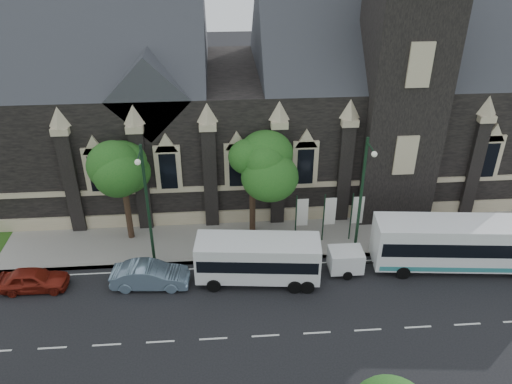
{
  "coord_description": "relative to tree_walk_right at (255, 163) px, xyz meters",
  "views": [
    {
      "loc": [
        0.83,
        -21.14,
        21.65
      ],
      "look_at": [
        2.91,
        6.0,
        6.13
      ],
      "focal_mm": 35.6,
      "sensor_mm": 36.0,
      "label": 1
    }
  ],
  "objects": [
    {
      "name": "ground",
      "position": [
        -3.21,
        -10.71,
        -5.82
      ],
      "size": [
        160.0,
        160.0,
        0.0
      ],
      "primitive_type": "plane",
      "color": "black",
      "rests_on": "ground"
    },
    {
      "name": "sidewalk",
      "position": [
        -3.21,
        -1.21,
        -5.74
      ],
      "size": [
        80.0,
        5.0,
        0.15
      ],
      "primitive_type": "cube",
      "color": "gray",
      "rests_on": "ground"
    },
    {
      "name": "museum",
      "position": [
        1.9,
        8.07,
        2.35
      ],
      "size": [
        40.0,
        17.7,
        29.9
      ],
      "color": "black",
      "rests_on": "ground"
    },
    {
      "name": "tree_walk_right",
      "position": [
        0.0,
        0.0,
        0.0
      ],
      "size": [
        4.08,
        4.08,
        7.8
      ],
      "color": "black",
      "rests_on": "ground"
    },
    {
      "name": "tree_walk_left",
      "position": [
        -9.01,
        -0.01,
        -0.08
      ],
      "size": [
        3.91,
        3.91,
        7.64
      ],
      "color": "black",
      "rests_on": "ground"
    },
    {
      "name": "street_lamp_near",
      "position": [
        6.79,
        -3.62,
        -0.71
      ],
      "size": [
        0.36,
        1.88,
        9.0
      ],
      "color": "#16321E",
      "rests_on": "ground"
    },
    {
      "name": "street_lamp_mid",
      "position": [
        -7.21,
        -3.62,
        -0.71
      ],
      "size": [
        0.36,
        1.88,
        9.0
      ],
      "color": "#16321E",
      "rests_on": "ground"
    },
    {
      "name": "banner_flag_left",
      "position": [
        3.08,
        -1.71,
        -3.43
      ],
      "size": [
        0.9,
        0.1,
        4.0
      ],
      "color": "#16321E",
      "rests_on": "ground"
    },
    {
      "name": "banner_flag_center",
      "position": [
        5.08,
        -1.71,
        -3.43
      ],
      "size": [
        0.9,
        0.1,
        4.0
      ],
      "color": "#16321E",
      "rests_on": "ground"
    },
    {
      "name": "banner_flag_right",
      "position": [
        7.08,
        -1.71,
        -3.43
      ],
      "size": [
        0.9,
        0.1,
        4.0
      ],
      "color": "#16321E",
      "rests_on": "ground"
    },
    {
      "name": "tour_coach",
      "position": [
        13.78,
        -5.4,
        -3.86
      ],
      "size": [
        12.52,
        3.84,
        3.6
      ],
      "rotation": [
        0.0,
        0.0,
        -0.1
      ],
      "color": "white",
      "rests_on": "ground"
    },
    {
      "name": "shuttle_bus",
      "position": [
        -0.23,
        -5.63,
        -4.05
      ],
      "size": [
        8.16,
        3.47,
        3.06
      ],
      "rotation": [
        0.0,
        0.0,
        -0.1
      ],
      "color": "white",
      "rests_on": "ground"
    },
    {
      "name": "box_trailer",
      "position": [
        5.66,
        -5.26,
        -4.84
      ],
      "size": [
        3.21,
        1.88,
        1.72
      ],
      "rotation": [
        0.0,
        0.0,
        -0.0
      ],
      "color": "white",
      "rests_on": "ground"
    },
    {
      "name": "sedan",
      "position": [
        -7.21,
        -5.71,
        -5.0
      ],
      "size": [
        5.08,
        2.06,
        1.64
      ],
      "primitive_type": "imported",
      "rotation": [
        0.0,
        0.0,
        1.51
      ],
      "color": "#708AA2",
      "rests_on": "ground"
    },
    {
      "name": "car_far_red",
      "position": [
        -14.64,
        -5.46,
        -5.08
      ],
      "size": [
        4.36,
        1.79,
        1.48
      ],
      "primitive_type": "imported",
      "rotation": [
        0.0,
        0.0,
        1.56
      ],
      "color": "maroon",
      "rests_on": "ground"
    }
  ]
}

